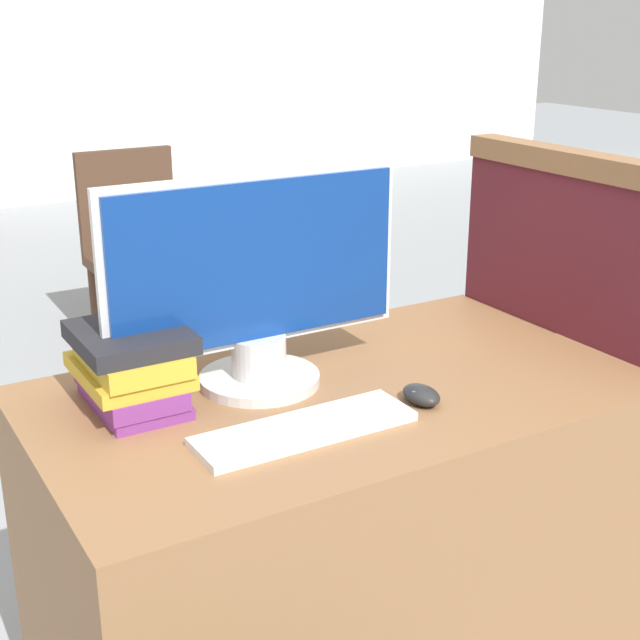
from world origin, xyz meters
name	(u,v)px	position (x,y,z in m)	size (l,w,h in m)	color
desk	(337,554)	(0.00, 0.35, 0.38)	(1.19, 0.69, 0.76)	#8C603D
carrel_divider	(562,399)	(0.62, 0.34, 0.60)	(0.07, 0.68, 1.18)	#5B1E28
monitor	(257,285)	(-0.12, 0.44, 0.97)	(0.61, 0.24, 0.42)	silver
keyboard	(305,429)	(-0.15, 0.21, 0.77)	(0.40, 0.12, 0.02)	white
mouse	(421,395)	(0.10, 0.21, 0.78)	(0.06, 0.09, 0.03)	#262626
book_stack	(131,367)	(-0.38, 0.47, 0.84)	(0.19, 0.25, 0.15)	#7A3384
far_chair	(138,242)	(0.42, 2.72, 0.48)	(0.44, 0.44, 0.88)	#4C3323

